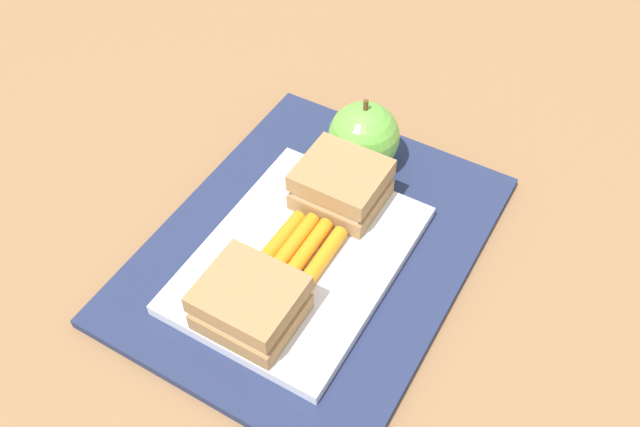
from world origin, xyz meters
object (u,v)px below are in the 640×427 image
sandwich_half_right (341,185)px  apple (364,137)px  food_tray (300,258)px  sandwich_half_left (250,303)px  carrot_sticks_bundle (300,249)px

sandwich_half_right → apple: (0.07, 0.01, 0.00)m
food_tray → sandwich_half_left: 0.08m
food_tray → sandwich_half_right: sandwich_half_right is taller
sandwich_half_left → apple: (0.22, 0.01, 0.00)m
sandwich_half_right → carrot_sticks_bundle: (-0.08, -0.00, -0.01)m
food_tray → carrot_sticks_bundle: bearing=-9.0°
food_tray → carrot_sticks_bundle: carrot_sticks_bundle is taller
food_tray → sandwich_half_right: (0.08, 0.00, 0.03)m
food_tray → carrot_sticks_bundle: 0.01m
food_tray → sandwich_half_left: (-0.08, 0.00, 0.03)m
carrot_sticks_bundle → sandwich_half_left: bearing=180.0°
sandwich_half_left → food_tray: bearing=0.0°
food_tray → apple: apple is taller
sandwich_half_left → apple: size_ratio=0.95×
carrot_sticks_bundle → apple: (0.15, 0.01, 0.02)m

